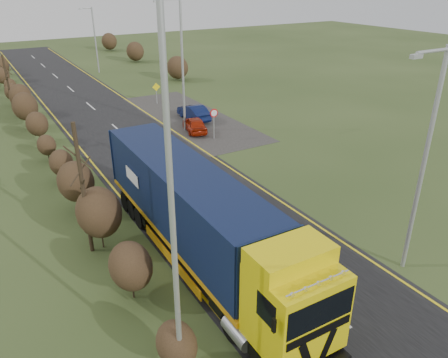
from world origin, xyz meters
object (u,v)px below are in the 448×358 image
object	(u,v)px
car_red_hatchback	(195,124)
car_blue_sedan	(194,112)
streetlight_near	(423,157)
lorry	(198,216)
speed_sign	(214,118)

from	to	relation	value
car_red_hatchback	car_blue_sedan	world-z (taller)	car_blue_sedan
streetlight_near	lorry	bearing A→B (deg)	147.81
car_red_hatchback	speed_sign	distance (m)	2.52
lorry	speed_sign	bearing A→B (deg)	58.67
lorry	speed_sign	size ratio (longest dim) A/B	6.46
lorry	speed_sign	xyz separation A→B (m)	(8.40, 13.49, -0.75)
lorry	car_red_hatchback	xyz separation A→B (m)	(7.91, 15.73, -1.80)
lorry	car_red_hatchback	distance (m)	17.69
car_red_hatchback	lorry	bearing A→B (deg)	76.77
car_red_hatchback	streetlight_near	bearing A→B (deg)	101.71
lorry	speed_sign	world-z (taller)	lorry
lorry	streetlight_near	world-z (taller)	streetlight_near
lorry	streetlight_near	xyz separation A→B (m)	(7.28, -4.59, 2.66)
car_red_hatchback	streetlight_near	xyz separation A→B (m)	(-0.62, -20.31, 4.46)
car_red_hatchback	speed_sign	bearing A→B (deg)	115.93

